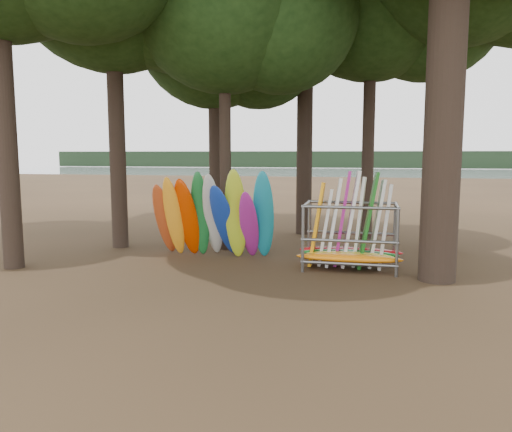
# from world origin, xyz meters

# --- Properties ---
(ground) EXTENTS (120.00, 120.00, 0.00)m
(ground) POSITION_xyz_m (0.00, 0.00, 0.00)
(ground) COLOR #47331E
(ground) RESTS_ON ground
(lake) EXTENTS (160.00, 160.00, 0.00)m
(lake) POSITION_xyz_m (0.00, 60.00, 0.00)
(lake) COLOR gray
(lake) RESTS_ON ground
(far_shore) EXTENTS (160.00, 4.00, 4.00)m
(far_shore) POSITION_xyz_m (0.00, 110.00, 2.00)
(far_shore) COLOR black
(far_shore) RESTS_ON ground
(oak_1) EXTENTS (7.18, 7.18, 11.42)m
(oak_1) POSITION_xyz_m (-3.39, 5.93, 8.27)
(oak_1) COLOR black
(oak_1) RESTS_ON ground
(kayak_row) EXTENTS (4.14, 1.97, 3.04)m
(kayak_row) POSITION_xyz_m (-2.10, 1.43, 1.32)
(kayak_row) COLOR #B2421A
(kayak_row) RESTS_ON ground
(storage_rack) EXTENTS (3.12, 1.59, 2.90)m
(storage_rack) POSITION_xyz_m (2.33, 0.82, 0.94)
(storage_rack) COLOR slate
(storage_rack) RESTS_ON ground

